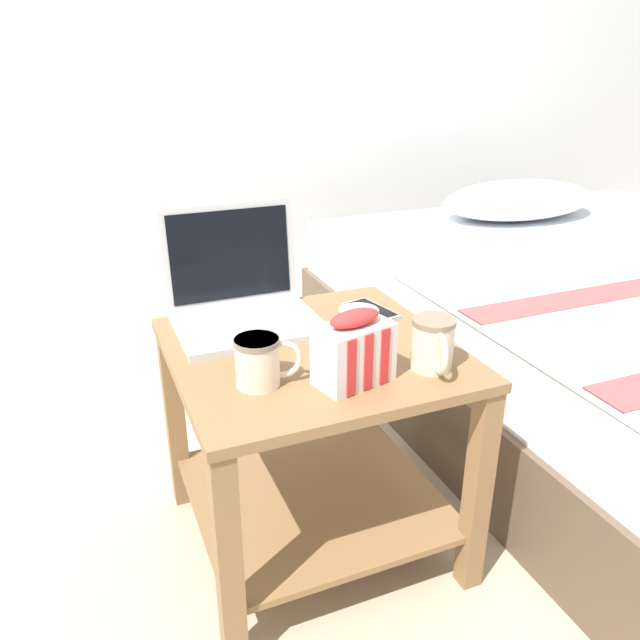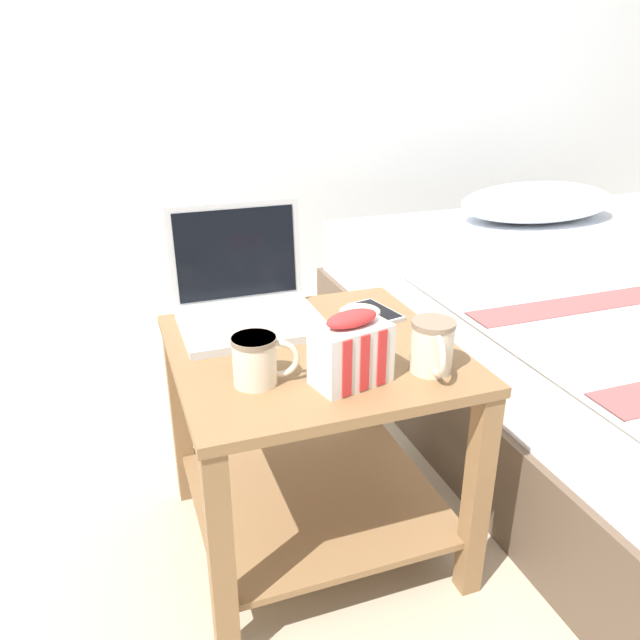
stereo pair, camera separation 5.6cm
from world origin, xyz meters
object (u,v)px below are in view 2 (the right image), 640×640
at_px(mug_front_right, 358,328).
at_px(mug_mid_center, 433,344).
at_px(cell_phone, 376,312).
at_px(mug_front_left, 256,358).
at_px(snack_bag, 351,351).
at_px(laptop, 247,300).

distance_m(mug_front_right, mug_mid_center, 0.17).
distance_m(mug_mid_center, cell_phone, 0.30).
height_order(mug_front_left, cell_phone, mug_front_left).
bearing_deg(snack_bag, mug_front_right, 61.98).
xyz_separation_m(mug_front_right, snack_bag, (-0.07, -0.13, 0.02)).
xyz_separation_m(laptop, mug_front_left, (-0.05, -0.29, 0.00)).
bearing_deg(mug_front_left, snack_bag, -18.76).
height_order(mug_front_left, mug_front_right, mug_front_left).
distance_m(laptop, mug_front_left, 0.30).
xyz_separation_m(snack_bag, cell_phone, (0.18, 0.29, -0.06)).
height_order(mug_mid_center, snack_bag, snack_bag).
xyz_separation_m(mug_front_right, cell_phone, (0.11, 0.16, -0.04)).
xyz_separation_m(mug_front_right, mug_mid_center, (0.10, -0.14, 0.01)).
bearing_deg(cell_phone, mug_mid_center, -93.40).
bearing_deg(mug_front_left, laptop, 80.08).
height_order(mug_front_right, mug_mid_center, mug_mid_center).
distance_m(mug_mid_center, snack_bag, 0.16).
bearing_deg(mug_front_right, mug_mid_center, -55.44).
relative_size(mug_front_left, snack_bag, 0.79).
relative_size(mug_mid_center, snack_bag, 0.81).
bearing_deg(mug_mid_center, snack_bag, 176.33).
relative_size(mug_front_left, mug_mid_center, 0.98).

